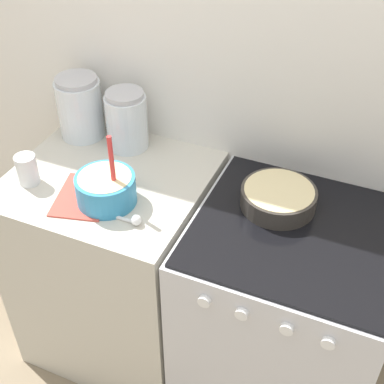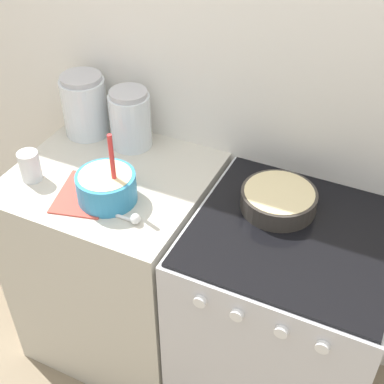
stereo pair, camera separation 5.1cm
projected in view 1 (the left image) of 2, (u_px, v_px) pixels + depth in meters
The scene contains 10 objects.
wall_back at pixel (234, 84), 1.91m from camera, with size 4.41×0.05×2.40m.
countertop_cabinet at pixel (118, 264), 2.23m from camera, with size 0.70×0.64×0.92m.
stove at pixel (282, 319), 2.01m from camera, with size 0.68×0.66×0.92m.
mixing_bowl at pixel (106, 188), 1.80m from camera, with size 0.20×0.20×0.27m.
baking_pan at pixel (278, 197), 1.79m from camera, with size 0.26×0.26×0.07m.
storage_jar_left at pixel (80, 111), 2.10m from camera, with size 0.18×0.18×0.25m.
storage_jar_middle at pixel (127, 124), 2.04m from camera, with size 0.16×0.16×0.23m.
tin_can at pixel (27, 170), 1.88m from camera, with size 0.07×0.07×0.11m.
recipe_page at pixel (84, 196), 1.85m from camera, with size 0.23×0.28×0.01m.
measuring_spoon at pixel (133, 220), 1.74m from camera, with size 0.12×0.04×0.04m.
Camera 1 is at (0.54, -0.97, 2.10)m, focal length 50.00 mm.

